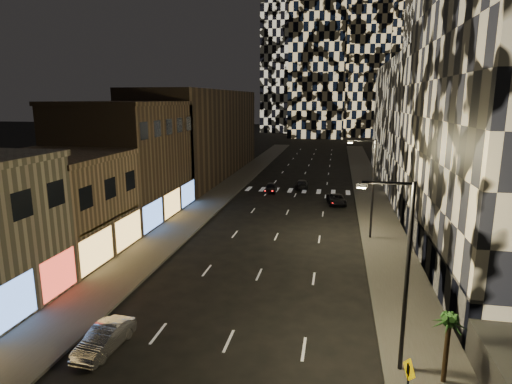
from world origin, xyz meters
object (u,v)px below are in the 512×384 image
at_px(streetlight_near, 402,265).
at_px(car_silver_parked, 104,339).
at_px(car_dark_midlane, 271,188).
at_px(car_dark_rightlane, 337,200).
at_px(ped_sign, 408,380).
at_px(car_dark_oncoming, 302,184).
at_px(palm_tree, 449,326).
at_px(streetlight_far, 371,182).

relative_size(streetlight_near, car_silver_parked, 2.30).
bearing_deg(car_silver_parked, car_dark_midlane, 90.96).
xyz_separation_m(car_dark_midlane, car_dark_rightlane, (8.98, -5.47, -0.04)).
bearing_deg(car_dark_midlane, streetlight_near, -75.51).
height_order(car_silver_parked, car_dark_midlane, car_dark_midlane).
relative_size(car_silver_parked, ped_sign, 1.36).
distance_m(car_dark_midlane, ped_sign, 43.62).
distance_m(car_dark_midlane, car_dark_oncoming, 5.24).
distance_m(car_dark_oncoming, palm_tree, 43.50).
bearing_deg(streetlight_far, car_silver_parked, -124.39).
xyz_separation_m(car_dark_midlane, palm_tree, (13.90, -38.92, 2.25)).
height_order(car_dark_rightlane, ped_sign, ped_sign).
relative_size(streetlight_near, car_dark_midlane, 2.36).
height_order(streetlight_far, car_dark_oncoming, streetlight_far).
xyz_separation_m(car_dark_oncoming, car_dark_rightlane, (4.98, -8.85, -0.03)).
bearing_deg(car_silver_parked, streetlight_far, 60.24).
height_order(car_dark_midlane, car_dark_oncoming, car_dark_midlane).
height_order(car_silver_parked, ped_sign, ped_sign).
distance_m(streetlight_far, car_dark_rightlane, 13.97).
bearing_deg(car_dark_midlane, car_silver_parked, -96.38).
bearing_deg(palm_tree, car_dark_oncoming, 103.18).
height_order(car_dark_midlane, ped_sign, ped_sign).
relative_size(car_silver_parked, palm_tree, 1.18).
bearing_deg(car_dark_rightlane, car_silver_parked, -116.53).
height_order(car_silver_parked, car_dark_oncoming, car_silver_parked).
distance_m(streetlight_near, car_dark_rightlane, 33.29).
xyz_separation_m(streetlight_near, palm_tree, (2.05, -0.62, -2.45)).
height_order(streetlight_near, ped_sign, streetlight_near).
distance_m(car_dark_midlane, palm_tree, 41.39).
bearing_deg(ped_sign, palm_tree, 39.39).
distance_m(streetlight_near, ped_sign, 4.89).
height_order(car_dark_oncoming, ped_sign, ped_sign).
xyz_separation_m(car_dark_oncoming, ped_sign, (7.80, -45.35, 1.49)).
bearing_deg(car_dark_midlane, car_dark_rightlane, -34.05).
height_order(streetlight_near, streetlight_far, same).
xyz_separation_m(streetlight_near, car_dark_midlane, (-11.85, 38.29, -4.70)).
relative_size(streetlight_far, car_dark_rightlane, 2.06).
distance_m(car_dark_midlane, car_dark_rightlane, 10.52).
xyz_separation_m(car_dark_rightlane, palm_tree, (4.92, -33.45, 2.29)).
distance_m(streetlight_near, streetlight_far, 20.00).
height_order(streetlight_far, car_dark_midlane, streetlight_far).
height_order(car_dark_oncoming, car_dark_rightlane, car_dark_oncoming).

